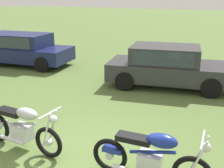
{
  "coord_description": "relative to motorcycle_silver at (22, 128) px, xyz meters",
  "views": [
    {
      "loc": [
        2.6,
        -3.88,
        3.08
      ],
      "look_at": [
        -0.64,
        2.39,
        0.78
      ],
      "focal_mm": 43.89,
      "sensor_mm": 36.0,
      "label": 1
    }
  ],
  "objects": [
    {
      "name": "ground_plane",
      "position": [
        1.37,
        0.24,
        -0.48
      ],
      "size": [
        120.0,
        120.0,
        0.0
      ],
      "primitive_type": "plane",
      "color": "#567038"
    },
    {
      "name": "motorcycle_silver",
      "position": [
        0.0,
        0.0,
        0.0
      ],
      "size": [
        2.07,
        0.64,
        1.02
      ],
      "rotation": [
        0.0,
        0.0,
        -0.01
      ],
      "color": "black",
      "rests_on": "ground"
    },
    {
      "name": "motorcycle_blue",
      "position": [
        2.71,
        0.21,
        -0.0
      ],
      "size": [
        2.1,
        0.64,
        1.02
      ],
      "rotation": [
        0.0,
        0.0,
        0.09
      ],
      "color": "black",
      "rests_on": "ground"
    },
    {
      "name": "car_navy",
      "position": [
        -5.38,
        5.44,
        0.35
      ],
      "size": [
        4.35,
        2.44,
        1.43
      ],
      "rotation": [
        0.0,
        0.0,
        0.16
      ],
      "color": "#161E4C",
      "rests_on": "ground"
    },
    {
      "name": "car_charcoal",
      "position": [
        1.42,
        5.44,
        0.31
      ],
      "size": [
        4.44,
        2.62,
        1.43
      ],
      "rotation": [
        0.0,
        0.0,
        0.21
      ],
      "color": "#2D2D33",
      "rests_on": "ground"
    }
  ]
}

